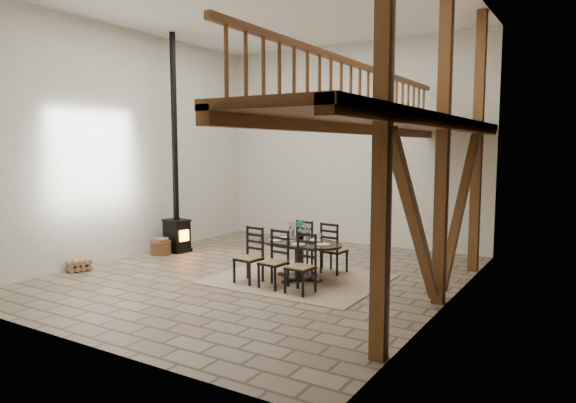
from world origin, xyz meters
The scene contains 7 objects.
ground centered at (0.00, 0.00, 0.00)m, with size 8.00×8.00×0.00m, color #8A795C.
room_shell centered at (1.19, 0.00, 3.01)m, with size 7.02×8.02×5.01m.
rug centered at (0.80, 0.10, 0.01)m, with size 3.00×2.50×0.02m, color tan.
dining_table centered at (0.79, 0.00, 0.40)m, with size 1.81×2.02×1.11m.
wood_stove centered at (-2.94, 0.83, 1.15)m, with size 0.65×0.54×5.00m.
log_basket centered at (-3.02, 0.39, 0.17)m, with size 0.46×0.46×0.38m.
log_stack centered at (-3.24, -1.59, 0.11)m, with size 0.47×0.53×0.22m.
Camera 1 is at (5.47, -7.89, 2.42)m, focal length 32.00 mm.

